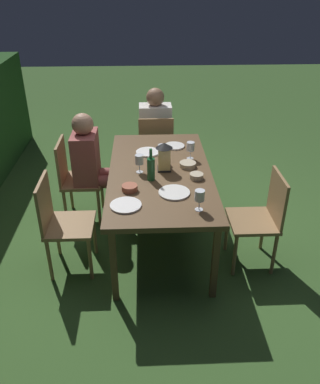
# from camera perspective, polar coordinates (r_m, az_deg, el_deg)

# --- Properties ---
(ground_plane) EXTENTS (16.00, 16.00, 0.00)m
(ground_plane) POSITION_cam_1_polar(r_m,az_deg,el_deg) (4.00, 0.00, -6.40)
(ground_plane) COLOR #385B28
(dining_table) EXTENTS (1.82, 0.93, 0.73)m
(dining_table) POSITION_cam_1_polar(r_m,az_deg,el_deg) (3.64, 0.00, 2.28)
(dining_table) COLOR brown
(dining_table) RESTS_ON ground
(chair_side_right_b) EXTENTS (0.42, 0.40, 0.87)m
(chair_side_right_b) POSITION_cam_1_polar(r_m,az_deg,el_deg) (4.15, -12.13, 2.21)
(chair_side_right_b) COLOR #937047
(chair_side_right_b) RESTS_ON ground
(person_in_rust) EXTENTS (0.38, 0.47, 1.15)m
(person_in_rust) POSITION_cam_1_polar(r_m,az_deg,el_deg) (4.06, -9.62, 4.18)
(person_in_rust) COLOR #9E4C47
(person_in_rust) RESTS_ON ground
(chair_side_right_a) EXTENTS (0.42, 0.40, 0.87)m
(chair_side_right_a) POSITION_cam_1_polar(r_m,az_deg,el_deg) (3.46, -14.04, -4.02)
(chair_side_right_a) COLOR #937047
(chair_side_right_a) RESTS_ON ground
(chair_side_left_a) EXTENTS (0.42, 0.40, 0.87)m
(chair_side_left_a) POSITION_cam_1_polar(r_m,az_deg,el_deg) (3.53, 14.34, -3.35)
(chair_side_left_a) COLOR #937047
(chair_side_left_a) RESTS_ON ground
(chair_head_far) EXTENTS (0.40, 0.42, 0.87)m
(chair_head_far) POSITION_cam_1_polar(r_m,az_deg,el_deg) (4.77, -0.60, 6.57)
(chair_head_far) COLOR #937047
(chair_head_far) RESTS_ON ground
(person_in_cream) EXTENTS (0.48, 0.38, 1.15)m
(person_in_cream) POSITION_cam_1_polar(r_m,az_deg,el_deg) (4.90, -0.69, 9.09)
(person_in_cream) COLOR white
(person_in_cream) RESTS_ON ground
(lantern_centerpiece) EXTENTS (0.15, 0.15, 0.27)m
(lantern_centerpiece) POSITION_cam_1_polar(r_m,az_deg,el_deg) (3.58, 0.60, 5.35)
(lantern_centerpiece) COLOR black
(lantern_centerpiece) RESTS_ON dining_table
(green_bottle_on_table) EXTENTS (0.07, 0.07, 0.29)m
(green_bottle_on_table) POSITION_cam_1_polar(r_m,az_deg,el_deg) (3.42, -1.31, 3.41)
(green_bottle_on_table) COLOR #1E5B2D
(green_bottle_on_table) RESTS_ON dining_table
(wine_glass_a) EXTENTS (0.08, 0.08, 0.17)m
(wine_glass_a) POSITION_cam_1_polar(r_m,az_deg,el_deg) (3.76, 0.29, 6.06)
(wine_glass_a) COLOR silver
(wine_glass_a) RESTS_ON dining_table
(wine_glass_b) EXTENTS (0.08, 0.08, 0.17)m
(wine_glass_b) POSITION_cam_1_polar(r_m,az_deg,el_deg) (3.83, 4.40, 6.42)
(wine_glass_b) COLOR silver
(wine_glass_b) RESTS_ON dining_table
(wine_glass_c) EXTENTS (0.08, 0.08, 0.17)m
(wine_glass_c) POSITION_cam_1_polar(r_m,az_deg,el_deg) (3.55, -3.00, 4.56)
(wine_glass_c) COLOR silver
(wine_glass_c) RESTS_ON dining_table
(wine_glass_d) EXTENTS (0.08, 0.08, 0.17)m
(wine_glass_d) POSITION_cam_1_polar(r_m,az_deg,el_deg) (2.99, 5.71, -0.64)
(wine_glass_d) COLOR silver
(wine_glass_d) RESTS_ON dining_table
(plate_a) EXTENTS (0.24, 0.24, 0.01)m
(plate_a) POSITION_cam_1_polar(r_m,az_deg,el_deg) (3.99, -1.74, 5.76)
(plate_a) COLOR white
(plate_a) RESTS_ON dining_table
(plate_b) EXTENTS (0.26, 0.26, 0.01)m
(plate_b) POSITION_cam_1_polar(r_m,az_deg,el_deg) (3.25, 2.06, -0.07)
(plate_b) COLOR white
(plate_b) RESTS_ON dining_table
(plate_c) EXTENTS (0.25, 0.25, 0.01)m
(plate_c) POSITION_cam_1_polar(r_m,az_deg,el_deg) (3.09, -4.94, -1.90)
(plate_c) COLOR white
(plate_c) RESTS_ON dining_table
(plate_d) EXTENTS (0.21, 0.21, 0.01)m
(plate_d) POSITION_cam_1_polar(r_m,az_deg,el_deg) (4.14, 2.07, 6.63)
(plate_d) COLOR white
(plate_d) RESTS_ON dining_table
(bowl_olives) EXTENTS (0.13, 0.13, 0.05)m
(bowl_olives) POSITION_cam_1_polar(r_m,az_deg,el_deg) (3.29, -4.38, 0.61)
(bowl_olives) COLOR #9E5138
(bowl_olives) RESTS_ON dining_table
(bowl_bread) EXTENTS (0.12, 0.12, 0.05)m
(bowl_bread) POSITION_cam_1_polar(r_m,az_deg,el_deg) (3.49, 5.26, 2.32)
(bowl_bread) COLOR #BCAD8E
(bowl_bread) RESTS_ON dining_table
(bowl_salad) EXTENTS (0.15, 0.15, 0.04)m
(bowl_salad) POSITION_cam_1_polar(r_m,az_deg,el_deg) (3.70, 4.00, 3.98)
(bowl_salad) COLOR #BCAD8E
(bowl_salad) RESTS_ON dining_table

